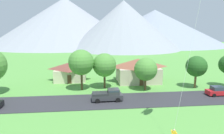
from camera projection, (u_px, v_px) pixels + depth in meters
name	position (u px, v px, depth m)	size (l,w,h in m)	color
road_strip	(110.00, 101.00, 33.26)	(160.00, 7.43, 0.08)	#2D2D33
mountain_east_ridge	(123.00, 25.00, 130.11)	(74.50, 74.50, 31.68)	#8E939E
mountain_far_east_ridge	(66.00, 22.00, 160.83)	(117.94, 117.94, 38.57)	#8E939E
mountain_far_west_ridge	(154.00, 27.00, 174.58)	(119.96, 119.96, 30.33)	gray
house_leftmost	(71.00, 71.00, 46.81)	(7.72, 6.50, 4.46)	beige
house_left_center	(138.00, 70.00, 45.69)	(10.20, 7.89, 5.44)	beige
tree_near_left	(81.00, 62.00, 38.57)	(5.08, 5.08, 8.19)	#4C3823
tree_center	(146.00, 69.00, 38.87)	(4.60, 4.60, 6.55)	brown
tree_right_of_center	(196.00, 66.00, 40.39)	(4.29, 4.29, 6.70)	brown
tree_near_right	(104.00, 65.00, 40.07)	(4.85, 4.85, 7.31)	#4C3823
parked_car_red_mid_west	(218.00, 91.00, 35.95)	(4.20, 2.08, 1.68)	red
pickup_truck_charcoal_west_side	(108.00, 95.00, 33.12)	(5.26, 2.45, 1.99)	#333338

